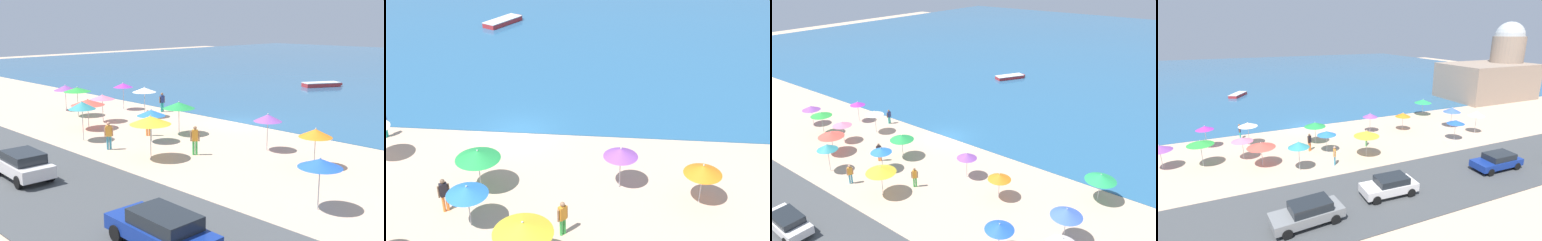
% 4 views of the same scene
% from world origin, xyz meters
% --- Properties ---
extents(ground_plane, '(160.00, 160.00, 0.00)m').
position_xyz_m(ground_plane, '(0.00, 0.00, 0.00)').
color(ground_plane, '#CFAE90').
extents(sea, '(150.00, 110.00, 0.05)m').
position_xyz_m(sea, '(0.00, 55.00, 0.03)').
color(sea, '#2A618C').
rests_on(sea, ground_plane).
extents(coastal_road, '(80.00, 8.00, 0.06)m').
position_xyz_m(coastal_road, '(0.00, -18.00, 0.03)').
color(coastal_road, '#46484A').
rests_on(coastal_road, ground_plane).
extents(beach_umbrella_0, '(2.42, 2.42, 2.62)m').
position_xyz_m(beach_umbrella_0, '(2.63, -11.39, 2.31)').
color(beach_umbrella_0, '#B2B2B7').
rests_on(beach_umbrella_0, ground_plane).
extents(beach_umbrella_1, '(2.48, 2.48, 2.28)m').
position_xyz_m(beach_umbrella_1, '(-6.74, -9.56, 1.99)').
color(beach_umbrella_1, '#B2B2B7').
rests_on(beach_umbrella_1, ground_plane).
extents(beach_umbrella_2, '(2.26, 2.26, 2.38)m').
position_xyz_m(beach_umbrella_2, '(-0.70, -6.00, 2.08)').
color(beach_umbrella_2, '#B2B2B7').
rests_on(beach_umbrella_2, ground_plane).
extents(beach_umbrella_3, '(1.73, 1.73, 2.46)m').
position_xyz_m(beach_umbrella_3, '(-11.28, -2.91, 2.19)').
color(beach_umbrella_3, '#B2B2B7').
rests_on(beach_umbrella_3, ground_plane).
extents(beach_umbrella_4, '(1.83, 1.83, 2.23)m').
position_xyz_m(beach_umbrella_4, '(10.24, -6.09, 1.93)').
color(beach_umbrella_4, '#B2B2B7').
rests_on(beach_umbrella_4, ground_plane).
extents(beach_umbrella_5, '(2.04, 2.04, 2.30)m').
position_xyz_m(beach_umbrella_5, '(-14.72, -6.75, 2.00)').
color(beach_umbrella_5, '#B2B2B7').
rests_on(beach_umbrella_5, ground_plane).
extents(beach_umbrella_6, '(1.90, 1.90, 2.33)m').
position_xyz_m(beach_umbrella_6, '(13.57, -11.28, 2.07)').
color(beach_umbrella_6, '#B2B2B7').
rests_on(beach_umbrella_6, ground_plane).
extents(beach_umbrella_7, '(1.96, 1.96, 2.55)m').
position_xyz_m(beach_umbrella_7, '(-7.22, -3.77, 2.28)').
color(beach_umbrella_7, '#B2B2B7').
rests_on(beach_umbrella_7, ground_plane).
extents(beach_umbrella_8, '(2.25, 2.25, 2.49)m').
position_xyz_m(beach_umbrella_8, '(-11.55, -7.47, 2.24)').
color(beach_umbrella_8, '#B2B2B7').
rests_on(beach_umbrella_8, ground_plane).
extents(beach_umbrella_9, '(1.75, 1.75, 2.36)m').
position_xyz_m(beach_umbrella_9, '(6.33, -5.12, 2.07)').
color(beach_umbrella_9, '#B2B2B7').
rests_on(beach_umbrella_9, ground_plane).
extents(beach_umbrella_10, '(1.90, 1.90, 2.24)m').
position_xyz_m(beach_umbrella_10, '(-0.41, -8.79, 1.97)').
color(beach_umbrella_10, '#B2B2B7').
rests_on(beach_umbrella_10, ground_plane).
extents(beach_umbrella_11, '(1.83, 1.83, 2.71)m').
position_xyz_m(beach_umbrella_11, '(-3.97, -11.78, 2.39)').
color(beach_umbrella_11, '#B2B2B7').
rests_on(beach_umbrella_11, ground_plane).
extents(beach_umbrella_12, '(2.14, 2.14, 2.59)m').
position_xyz_m(beach_umbrella_12, '(16.38, -7.59, 2.25)').
color(beach_umbrella_12, '#B2B2B7').
rests_on(beach_umbrella_12, ground_plane).
extents(beach_umbrella_14, '(1.96, 1.96, 2.22)m').
position_xyz_m(beach_umbrella_14, '(-8.11, -7.33, 1.97)').
color(beach_umbrella_14, '#B2B2B7').
rests_on(beach_umbrella_14, ground_plane).
extents(beach_umbrella_15, '(2.39, 2.39, 2.38)m').
position_xyz_m(beach_umbrella_15, '(16.58, -1.62, 2.07)').
color(beach_umbrella_15, '#B2B2B7').
rests_on(beach_umbrella_15, ground_plane).
extents(bather_0, '(0.43, 0.43, 1.78)m').
position_xyz_m(bather_0, '(3.87, -8.99, 1.00)').
color(bather_0, green).
rests_on(bather_0, ground_plane).
extents(bather_1, '(0.49, 0.38, 1.82)m').
position_xyz_m(bather_1, '(-1.89, -7.85, 1.03)').
color(bather_1, orange).
rests_on(bather_1, ground_plane).
extents(bather_2, '(0.26, 0.57, 1.69)m').
position_xyz_m(bather_2, '(-7.93, -1.22, 0.95)').
color(bather_2, teal).
rests_on(bather_2, ground_plane).
extents(bather_3, '(0.35, 0.53, 1.77)m').
position_xyz_m(bather_3, '(-0.81, -11.92, 0.99)').
color(bather_3, teal).
rests_on(bather_3, ground_plane).
extents(parked_car_3, '(4.14, 2.01, 1.42)m').
position_xyz_m(parked_car_3, '(0.91, -18.40, 0.81)').
color(parked_car_3, silver).
rests_on(parked_car_3, coastal_road).
extents(skiff_nearshore, '(3.58, 4.85, 0.54)m').
position_xyz_m(skiff_nearshore, '(-6.30, 22.96, 0.32)').
color(skiff_nearshore, red).
rests_on(skiff_nearshore, sea).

